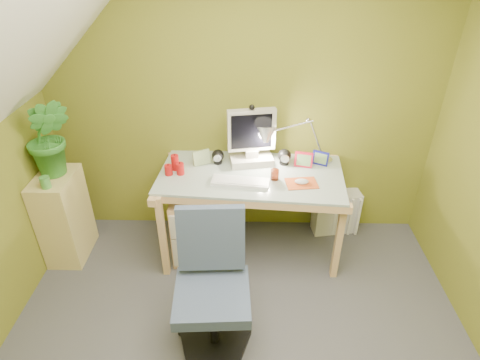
{
  "coord_description": "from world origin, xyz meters",
  "views": [
    {
      "loc": [
        0.05,
        -1.46,
        2.39
      ],
      "look_at": [
        0.0,
        1.0,
        0.85
      ],
      "focal_mm": 30.0,
      "sensor_mm": 36.0,
      "label": 1
    }
  ],
  "objects_px": {
    "task_chair": "(212,295)",
    "monitor": "(251,132)",
    "desk_lamp": "(309,130)",
    "desk": "(250,213)",
    "radiator": "(336,212)",
    "potted_plant": "(49,138)",
    "side_ledge": "(64,217)"
  },
  "relations": [
    {
      "from": "monitor",
      "to": "side_ledge",
      "type": "bearing_deg",
      "value": -179.99
    },
    {
      "from": "monitor",
      "to": "desk_lamp",
      "type": "relative_size",
      "value": 0.93
    },
    {
      "from": "desk",
      "to": "radiator",
      "type": "xyz_separation_m",
      "value": [
        0.78,
        0.27,
        -0.18
      ]
    },
    {
      "from": "potted_plant",
      "to": "radiator",
      "type": "relative_size",
      "value": 1.54
    },
    {
      "from": "desk",
      "to": "monitor",
      "type": "height_order",
      "value": "monitor"
    },
    {
      "from": "desk",
      "to": "side_ledge",
      "type": "bearing_deg",
      "value": -172.14
    },
    {
      "from": "desk_lamp",
      "to": "potted_plant",
      "type": "distance_m",
      "value": 1.96
    },
    {
      "from": "desk_lamp",
      "to": "side_ledge",
      "type": "distance_m",
      "value": 2.11
    },
    {
      "from": "desk",
      "to": "monitor",
      "type": "relative_size",
      "value": 2.66
    },
    {
      "from": "potted_plant",
      "to": "radiator",
      "type": "distance_m",
      "value": 2.47
    },
    {
      "from": "monitor",
      "to": "task_chair",
      "type": "distance_m",
      "value": 1.31
    },
    {
      "from": "side_ledge",
      "to": "desk",
      "type": "bearing_deg",
      "value": 3.33
    },
    {
      "from": "radiator",
      "to": "task_chair",
      "type": "bearing_deg",
      "value": -138.47
    },
    {
      "from": "task_chair",
      "to": "potted_plant",
      "type": "bearing_deg",
      "value": 140.13
    },
    {
      "from": "potted_plant",
      "to": "radiator",
      "type": "xyz_separation_m",
      "value": [
        2.28,
        0.31,
        -0.88
      ]
    },
    {
      "from": "desk",
      "to": "potted_plant",
      "type": "height_order",
      "value": "potted_plant"
    },
    {
      "from": "task_chair",
      "to": "monitor",
      "type": "bearing_deg",
      "value": 75.0
    },
    {
      "from": "side_ledge",
      "to": "desk_lamp",
      "type": "bearing_deg",
      "value": 7.73
    },
    {
      "from": "desk_lamp",
      "to": "desk",
      "type": "bearing_deg",
      "value": -173.07
    },
    {
      "from": "desk_lamp",
      "to": "radiator",
      "type": "height_order",
      "value": "desk_lamp"
    },
    {
      "from": "side_ledge",
      "to": "radiator",
      "type": "height_order",
      "value": "side_ledge"
    },
    {
      "from": "potted_plant",
      "to": "side_ledge",
      "type": "bearing_deg",
      "value": -122.27
    },
    {
      "from": "radiator",
      "to": "potted_plant",
      "type": "bearing_deg",
      "value": 178.65
    },
    {
      "from": "side_ledge",
      "to": "potted_plant",
      "type": "xyz_separation_m",
      "value": [
        0.03,
        0.05,
        0.7
      ]
    },
    {
      "from": "desk",
      "to": "task_chair",
      "type": "relative_size",
      "value": 1.5
    },
    {
      "from": "task_chair",
      "to": "radiator",
      "type": "xyz_separation_m",
      "value": [
        1.02,
        1.24,
        -0.27
      ]
    },
    {
      "from": "desk",
      "to": "task_chair",
      "type": "bearing_deg",
      "value": -99.23
    },
    {
      "from": "desk",
      "to": "potted_plant",
      "type": "relative_size",
      "value": 2.3
    },
    {
      "from": "side_ledge",
      "to": "task_chair",
      "type": "height_order",
      "value": "task_chair"
    },
    {
      "from": "desk",
      "to": "desk_lamp",
      "type": "distance_m",
      "value": 0.83
    },
    {
      "from": "side_ledge",
      "to": "potted_plant",
      "type": "relative_size",
      "value": 1.24
    },
    {
      "from": "desk_lamp",
      "to": "side_ledge",
      "type": "relative_size",
      "value": 0.76
    }
  ]
}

